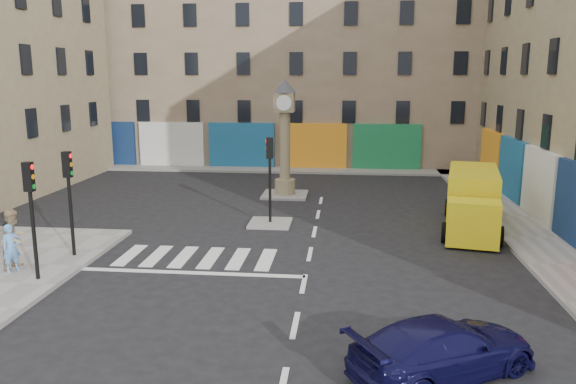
% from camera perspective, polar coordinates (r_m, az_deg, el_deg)
% --- Properties ---
extents(ground, '(120.00, 120.00, 0.00)m').
position_cam_1_polar(ground, '(16.88, 1.35, -10.52)').
color(ground, black).
rests_on(ground, ground).
extents(sidewalk_right, '(2.60, 30.00, 0.15)m').
position_cam_1_polar(sidewalk_right, '(27.39, 21.59, -2.44)').
color(sidewalk_right, gray).
rests_on(sidewalk_right, ground).
extents(sidewalk_far, '(32.00, 2.40, 0.15)m').
position_cam_1_polar(sidewalk_far, '(38.66, -1.95, 2.32)').
color(sidewalk_far, gray).
rests_on(sidewalk_far, ground).
extents(island_near, '(1.80, 1.80, 0.12)m').
position_cam_1_polar(island_near, '(24.62, -1.82, -3.17)').
color(island_near, gray).
rests_on(island_near, ground).
extents(island_far, '(2.40, 2.40, 0.12)m').
position_cam_1_polar(island_far, '(30.42, -0.31, -0.28)').
color(island_far, gray).
rests_on(island_far, ground).
extents(building_far, '(32.00, 10.00, 17.00)m').
position_cam_1_polar(building_far, '(43.94, -0.98, 14.48)').
color(building_far, gray).
rests_on(building_far, ground).
extents(traffic_light_left_near, '(0.28, 0.22, 3.70)m').
position_cam_1_polar(traffic_light_left_near, '(18.80, -24.66, -0.92)').
color(traffic_light_left_near, black).
rests_on(traffic_light_left_near, sidewalk_left).
extents(traffic_light_left_far, '(0.28, 0.22, 3.70)m').
position_cam_1_polar(traffic_light_left_far, '(20.86, -21.37, 0.50)').
color(traffic_light_left_far, black).
rests_on(traffic_light_left_far, sidewalk_left).
extents(traffic_light_island, '(0.28, 0.22, 3.70)m').
position_cam_1_polar(traffic_light_island, '(24.10, -1.86, 2.65)').
color(traffic_light_island, black).
rests_on(traffic_light_island, island_near).
extents(clock_pillar, '(1.20, 1.20, 6.10)m').
position_cam_1_polar(clock_pillar, '(29.88, -0.32, 6.27)').
color(clock_pillar, '#92825F').
rests_on(clock_pillar, island_far).
extents(navy_sedan, '(4.65, 3.78, 1.27)m').
position_cam_1_polar(navy_sedan, '(13.00, 15.51, -15.02)').
color(navy_sedan, black).
rests_on(navy_sedan, ground).
extents(yellow_van, '(3.27, 6.90, 2.41)m').
position_cam_1_polar(yellow_van, '(25.07, 18.23, -0.82)').
color(yellow_van, yellow).
rests_on(yellow_van, ground).
extents(pedestrian_blue, '(0.62, 0.69, 1.57)m').
position_cam_1_polar(pedestrian_blue, '(20.28, -26.30, -5.12)').
color(pedestrian_blue, '#5F99DA').
rests_on(pedestrian_blue, sidewalk_left).
extents(pedestrian_tan, '(0.79, 1.00, 1.99)m').
position_cam_1_polar(pedestrian_tan, '(20.55, -26.06, -4.28)').
color(pedestrian_tan, tan).
rests_on(pedestrian_tan, sidewalk_left).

